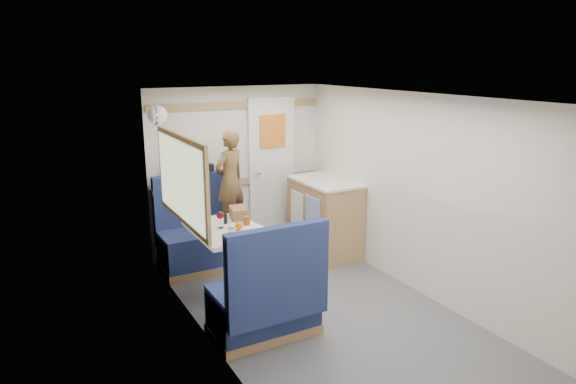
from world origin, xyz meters
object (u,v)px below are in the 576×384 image
person (230,180)px  tumbler_left (231,234)px  bench_near (267,304)px  bread_loaf (238,213)px  dinette_table (227,243)px  wine_glass (220,216)px  duffel_bag (190,176)px  orange_fruit (239,226)px  beer_glass (247,222)px  galley_counter (324,217)px  cheese_block (240,234)px  pepper_grinder (225,219)px  dome_light (157,115)px  tray (254,231)px  tumbler_mid (202,220)px  bench_far (199,242)px

person → tumbler_left: 1.20m
bench_near → bread_loaf: 1.24m
bench_near → tumbler_left: (-0.08, 0.54, 0.47)m
tumbler_left → dinette_table: bearing=75.3°
wine_glass → bench_near: bearing=-86.9°
duffel_bag → orange_fruit: duffel_bag is taller
wine_glass → beer_glass: bearing=-19.5°
galley_counter → person: (-1.11, 0.22, 0.54)m
cheese_block → tumbler_left: bearing=-178.4°
bench_near → pepper_grinder: 1.11m
cheese_block → dinette_table: bearing=90.3°
bench_near → cheese_block: 0.71m
person → duffel_bag: person is taller
dome_light → cheese_block: (0.39, -1.17, -0.99)m
tray → pepper_grinder: size_ratio=3.66×
dome_light → galley_counter: (1.86, -0.30, -1.28)m
bread_loaf → tumbler_mid: bearing=-172.4°
dinette_table → tray: tray is taller
bench_near → tumbler_mid: (-0.17, 1.07, 0.47)m
cheese_block → beer_glass: beer_glass is taller
cheese_block → beer_glass: 0.33m
wine_glass → tumbler_mid: (-0.12, 0.17, -0.07)m
dome_light → bread_loaf: 1.30m
bench_near → wine_glass: bench_near is taller
person → orange_fruit: 0.98m
tumbler_mid → bread_loaf: size_ratio=0.41×
orange_fruit → bench_far: bearing=93.9°
orange_fruit → cheese_block: (-0.07, -0.18, -0.02)m
cheese_block → bread_loaf: 0.62m
dinette_table → wine_glass: size_ratio=5.48×
orange_fruit → pepper_grinder: (-0.02, 0.28, -0.01)m
bench_near → dinette_table: bearing=90.0°
dome_light → cheese_block: 1.58m
tumbler_left → duffel_bag: bearing=86.2°
duffel_bag → bread_loaf: (0.21, -0.86, -0.24)m
galley_counter → tumbler_mid: size_ratio=8.47×
bench_far → dome_light: 1.50m
bench_near → person: (0.35, 1.63, 0.70)m
tumbler_mid → duffel_bag: bearing=78.5°
pepper_grinder → galley_counter: bearing=15.9°
pepper_grinder → dinette_table: bearing=-106.9°
tumbler_left → pepper_grinder: 0.48m
person → tumbler_left: size_ratio=10.23×
cheese_block → wine_glass: wine_glass is taller
dome_light → bread_loaf: (0.61, -0.59, -0.98)m
dome_light → person: 1.06m
bench_near → wine_glass: size_ratio=6.25×
dome_light → tumbler_mid: dome_light is taller
galley_counter → cheese_block: galley_counter is taller
duffel_bag → tumbler_mid: duffel_bag is taller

